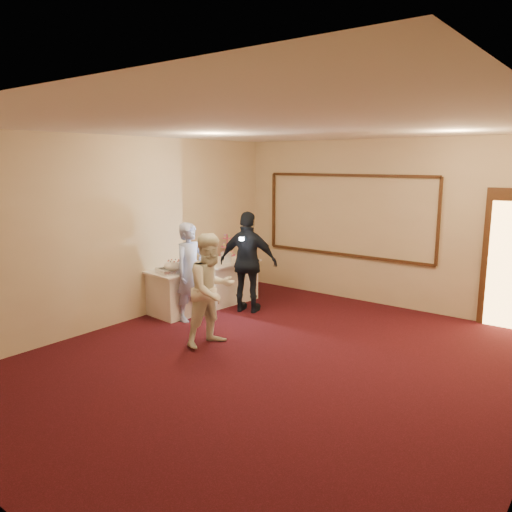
% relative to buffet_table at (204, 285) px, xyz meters
% --- Properties ---
extents(floor, '(7.00, 7.00, 0.00)m').
position_rel_buffet_table_xyz_m(floor, '(2.58, -1.40, -0.39)').
color(floor, black).
rests_on(floor, ground).
extents(room_walls, '(6.04, 7.04, 3.02)m').
position_rel_buffet_table_xyz_m(room_walls, '(2.58, -1.40, 1.64)').
color(room_walls, beige).
rests_on(room_walls, floor).
extents(wall_molding, '(3.45, 0.04, 1.55)m').
position_rel_buffet_table_xyz_m(wall_molding, '(1.78, 2.07, 1.21)').
color(wall_molding, '#371910').
rests_on(wall_molding, room_walls).
extents(buffet_table, '(1.07, 2.27, 0.77)m').
position_rel_buffet_table_xyz_m(buffet_table, '(0.00, 0.00, 0.00)').
color(buffet_table, white).
rests_on(buffet_table, floor).
extents(pavlova_tray, '(0.54, 0.64, 0.21)m').
position_rel_buffet_table_xyz_m(pavlova_tray, '(0.07, -0.78, 0.47)').
color(pavlova_tray, silver).
rests_on(pavlova_tray, buffet_table).
extents(cupcake_stand, '(0.32, 0.32, 0.47)m').
position_rel_buffet_table_xyz_m(cupcake_stand, '(-0.26, 0.96, 0.55)').
color(cupcake_stand, '#D04377').
rests_on(cupcake_stand, buffet_table).
extents(plate_stack_a, '(0.20, 0.20, 0.16)m').
position_rel_buffet_table_xyz_m(plate_stack_a, '(-0.01, 0.13, 0.46)').
color(plate_stack_a, white).
rests_on(plate_stack_a, buffet_table).
extents(plate_stack_b, '(0.21, 0.21, 0.17)m').
position_rel_buffet_table_xyz_m(plate_stack_b, '(0.16, 0.44, 0.47)').
color(plate_stack_b, white).
rests_on(plate_stack_b, buffet_table).
extents(tart, '(0.25, 0.25, 0.05)m').
position_rel_buffet_table_xyz_m(tart, '(0.22, -0.37, 0.41)').
color(tart, white).
rests_on(tart, buffet_table).
extents(man, '(0.41, 0.61, 1.63)m').
position_rel_buffet_table_xyz_m(man, '(0.38, -0.71, 0.43)').
color(man, '#98AEED').
rests_on(man, floor).
extents(woman, '(0.74, 0.88, 1.62)m').
position_rel_buffet_table_xyz_m(woman, '(1.44, -1.35, 0.42)').
color(woman, white).
rests_on(woman, floor).
extents(guest, '(1.12, 0.74, 1.76)m').
position_rel_buffet_table_xyz_m(guest, '(0.84, 0.24, 0.49)').
color(guest, black).
rests_on(guest, floor).
extents(camera_flash, '(0.07, 0.05, 0.05)m').
position_rel_buffet_table_xyz_m(camera_flash, '(0.93, -0.05, 0.95)').
color(camera_flash, white).
rests_on(camera_flash, guest).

